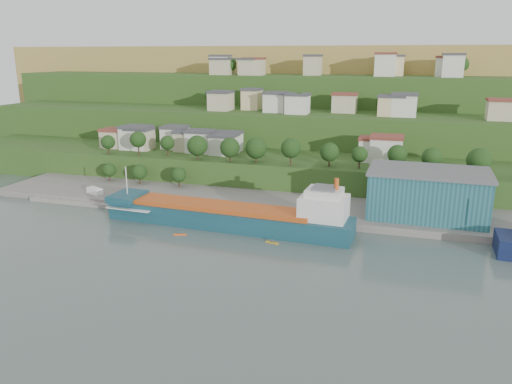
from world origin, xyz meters
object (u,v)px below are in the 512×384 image
at_px(cargo_ship_near, 235,217).
at_px(kayak_orange, 180,234).
at_px(caravan, 95,192).
at_px(warehouse, 427,193).

relative_size(cargo_ship_near, kayak_orange, 20.25).
distance_m(cargo_ship_near, kayak_orange, 15.06).
xyz_separation_m(cargo_ship_near, caravan, (-50.27, 11.19, -0.19)).
height_order(caravan, kayak_orange, caravan).
bearing_deg(kayak_orange, cargo_ship_near, 22.64).
bearing_deg(warehouse, cargo_ship_near, -157.90).
bearing_deg(caravan, cargo_ship_near, 11.04).
xyz_separation_m(warehouse, caravan, (-98.46, -7.03, -5.89)).
height_order(cargo_ship_near, warehouse, cargo_ship_near).
bearing_deg(kayak_orange, warehouse, 7.23).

